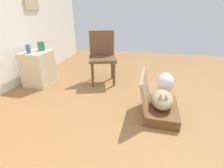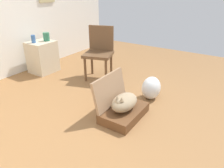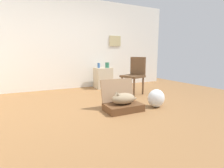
{
  "view_description": "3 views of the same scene",
  "coord_description": "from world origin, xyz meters",
  "px_view_note": "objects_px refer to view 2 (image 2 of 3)",
  "views": [
    {
      "loc": [
        -1.69,
        -0.14,
        1.29
      ],
      "look_at": [
        0.21,
        0.31,
        0.42
      ],
      "focal_mm": 26.99,
      "sensor_mm": 36.0,
      "label": 1
    },
    {
      "loc": [
        -1.74,
        -1.48,
        1.58
      ],
      "look_at": [
        0.59,
        0.05,
        0.28
      ],
      "focal_mm": 33.83,
      "sensor_mm": 36.0,
      "label": 2
    },
    {
      "loc": [
        -1.17,
        -2.91,
        0.99
      ],
      "look_at": [
        0.39,
        0.3,
        0.38
      ],
      "focal_mm": 27.71,
      "sensor_mm": 36.0,
      "label": 3
    }
  ],
  "objects_px": {
    "suitcase_base": "(124,113)",
    "vase_short": "(46,37)",
    "vase_tall": "(33,39)",
    "chair": "(99,50)",
    "side_table": "(43,57)",
    "plastic_bag_white": "(151,88)",
    "cat": "(124,102)"
  },
  "relations": [
    {
      "from": "plastic_bag_white",
      "to": "vase_short",
      "type": "distance_m",
      "value": 2.26
    },
    {
      "from": "cat",
      "to": "vase_short",
      "type": "relative_size",
      "value": 3.27
    },
    {
      "from": "vase_short",
      "to": "chair",
      "type": "xyz_separation_m",
      "value": [
        0.28,
        -1.06,
        -0.17
      ]
    },
    {
      "from": "cat",
      "to": "suitcase_base",
      "type": "bearing_deg",
      "value": -2.89
    },
    {
      "from": "suitcase_base",
      "to": "vase_short",
      "type": "xyz_separation_m",
      "value": [
        0.65,
        2.13,
        0.62
      ]
    },
    {
      "from": "side_table",
      "to": "vase_short",
      "type": "xyz_separation_m",
      "value": [
        0.12,
        -0.05,
        0.38
      ]
    },
    {
      "from": "plastic_bag_white",
      "to": "side_table",
      "type": "relative_size",
      "value": 0.57
    },
    {
      "from": "plastic_bag_white",
      "to": "vase_tall",
      "type": "bearing_deg",
      "value": 96.46
    },
    {
      "from": "suitcase_base",
      "to": "plastic_bag_white",
      "type": "distance_m",
      "value": 0.69
    },
    {
      "from": "cat",
      "to": "plastic_bag_white",
      "type": "relative_size",
      "value": 1.5
    },
    {
      "from": "vase_short",
      "to": "chair",
      "type": "relative_size",
      "value": 0.17
    },
    {
      "from": "plastic_bag_white",
      "to": "side_table",
      "type": "xyz_separation_m",
      "value": [
        -0.14,
        2.25,
        0.13
      ]
    },
    {
      "from": "suitcase_base",
      "to": "side_table",
      "type": "relative_size",
      "value": 1.08
    },
    {
      "from": "cat",
      "to": "plastic_bag_white",
      "type": "xyz_separation_m",
      "value": [
        0.68,
        -0.08,
        -0.06
      ]
    },
    {
      "from": "suitcase_base",
      "to": "vase_tall",
      "type": "height_order",
      "value": "vase_tall"
    },
    {
      "from": "suitcase_base",
      "to": "side_table",
      "type": "bearing_deg",
      "value": 76.2
    },
    {
      "from": "chair",
      "to": "vase_short",
      "type": "bearing_deg",
      "value": 176.02
    },
    {
      "from": "plastic_bag_white",
      "to": "vase_tall",
      "type": "xyz_separation_m",
      "value": [
        -0.26,
        2.29,
        0.5
      ]
    },
    {
      "from": "cat",
      "to": "plastic_bag_white",
      "type": "height_order",
      "value": "cat"
    },
    {
      "from": "vase_short",
      "to": "cat",
      "type": "bearing_deg",
      "value": -107.21
    },
    {
      "from": "cat",
      "to": "vase_short",
      "type": "height_order",
      "value": "vase_short"
    },
    {
      "from": "suitcase_base",
      "to": "vase_tall",
      "type": "xyz_separation_m",
      "value": [
        0.42,
        2.21,
        0.61
      ]
    },
    {
      "from": "cat",
      "to": "chair",
      "type": "relative_size",
      "value": 0.56
    },
    {
      "from": "plastic_bag_white",
      "to": "chair",
      "type": "relative_size",
      "value": 0.37
    },
    {
      "from": "vase_tall",
      "to": "vase_short",
      "type": "bearing_deg",
      "value": -19.77
    },
    {
      "from": "suitcase_base",
      "to": "vase_short",
      "type": "bearing_deg",
      "value": 72.96
    },
    {
      "from": "cat",
      "to": "vase_short",
      "type": "distance_m",
      "value": 2.27
    },
    {
      "from": "suitcase_base",
      "to": "plastic_bag_white",
      "type": "xyz_separation_m",
      "value": [
        0.68,
        -0.08,
        0.11
      ]
    },
    {
      "from": "suitcase_base",
      "to": "side_table",
      "type": "distance_m",
      "value": 2.25
    },
    {
      "from": "vase_short",
      "to": "chair",
      "type": "distance_m",
      "value": 1.11
    },
    {
      "from": "side_table",
      "to": "vase_tall",
      "type": "xyz_separation_m",
      "value": [
        -0.12,
        0.04,
        0.37
      ]
    },
    {
      "from": "side_table",
      "to": "suitcase_base",
      "type": "bearing_deg",
      "value": -103.8
    }
  ]
}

